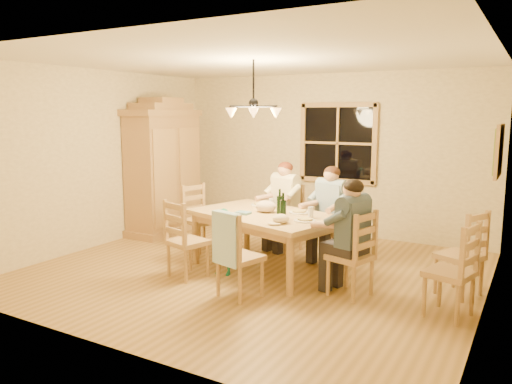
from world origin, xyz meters
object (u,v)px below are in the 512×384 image
Objects in this scene: chair_end_left at (202,230)px; adult_woman at (285,195)px; wine_bottle_a at (280,202)px; adult_slate_man at (351,223)px; chair_near_right at (240,270)px; adult_plaid_man at (331,202)px; dining_table at (265,220)px; wine_bottle_b at (283,206)px; chair_spare_front at (449,287)px; chair_near_left at (188,253)px; chair_spare_back at (459,269)px; child at (223,242)px; chair_end_right at (350,269)px; chandelier at (253,111)px; chair_far_right at (330,240)px; armoire at (164,172)px; chair_far_left at (284,230)px.

chair_end_left is 1.13× the size of adult_woman.
adult_slate_man is at bearing -18.95° from wine_bottle_a.
adult_plaid_man is (0.38, 1.77, 0.54)m from chair_near_right.
chair_near_right reaches higher than dining_table.
wine_bottle_b is at bearing 98.10° from adult_slate_man.
adult_woman is 2.98m from chair_spare_front.
dining_table is at bearing 62.10° from chair_near_left.
adult_woman is 2.72m from chair_spare_back.
chair_end_left is 1.21m from child.
chair_spare_back is (2.13, 1.27, 0.00)m from chair_near_right.
chair_end_right is 1.13× the size of adult_slate_man.
child is at bearing 66.64° from adult_plaid_man.
chair_end_right reaches higher than dining_table.
chair_end_left is at bearing 157.65° from chandelier.
adult_slate_man reaches higher than wine_bottle_a.
adult_woman is at bearing 0.00° from adult_plaid_man.
adult_slate_man is at bearing 100.95° from chair_spare_front.
chair_spare_front is (2.45, -0.29, -1.77)m from chandelier.
chair_far_right is 3.00× the size of wine_bottle_a.
chair_far_left is at bearing 0.37° from armoire.
armoire is 6.97× the size of wine_bottle_a.
chair_spare_back is (1.06, 0.63, -0.54)m from adult_slate_man.
wine_bottle_a is 0.33× the size of chair_spare_back.
chair_spare_front is at bearing 161.07° from chair_far_right.
chair_spare_front is (2.57, -1.42, -0.54)m from adult_woman.
adult_slate_man reaches higher than chair_near_right.
chair_near_left is at bearing -180.00° from chair_near_right.
chair_near_right is at bearing 136.74° from chair_end_right.
chair_end_right is 1.00× the size of chair_spare_back.
adult_woman reaches higher than chair_far_right.
chair_near_left is (-0.60, -0.61, -1.77)m from chandelier.
chair_spare_front is (2.72, 0.02, -0.12)m from child.
chair_end_right is at bearing -3.77° from child.
chair_end_right is 1.66m from child.
wine_bottle_b reaches higher than chair_end_left.
chair_spare_back is (1.97, 0.51, -0.62)m from wine_bottle_b.
adult_plaid_man is at bearing 77.45° from wine_bottle_b.
chair_far_left is at bearing 136.74° from chair_end_left.
chair_near_left is at bearing -143.68° from child.
chandelier reaches higher than dining_table.
chandelier is 1.70m from child.
chair_far_left and chair_end_left have the same top height.
chair_far_right is 1.06m from wine_bottle_a.
chair_end_right reaches higher than child.
wine_bottle_a is 2.25m from chair_spare_back.
chandelier is 1.97m from chair_near_left.
chandelier is at bearing 96.35° from chair_end_right.
chair_near_left is at bearing 43.26° from chair_end_left.
armoire reaches higher than wine_bottle_a.
chandelier is 0.88× the size of adult_plaid_man.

